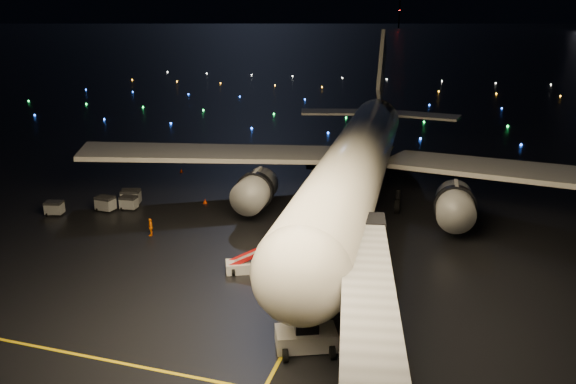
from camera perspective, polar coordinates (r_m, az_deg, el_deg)
name	(u,v)px	position (r m, az deg, el deg)	size (l,w,h in m)	color
ground	(422,50)	(337.43, 13.45, 13.83)	(2000.00, 2000.00, 0.00)	black
lane_centre	(346,235)	(56.10, 5.88, -4.41)	(0.25, 80.00, 0.02)	gold
lane_cross	(23,344)	(42.72, -25.31, -13.77)	(60.00, 0.25, 0.02)	gold
airliner	(361,124)	(63.46, 7.45, 6.89)	(65.41, 62.14, 18.53)	silver
pushback_tug	(306,335)	(38.05, 1.85, -14.30)	(3.97, 2.08, 1.89)	silver
belt_loader	(249,256)	(48.08, -3.96, -6.46)	(5.87, 1.60, 2.85)	silver
crew_c	(151,227)	(57.12, -13.78, -3.48)	(1.06, 0.44, 1.81)	orange
safety_cone_0	(284,216)	(60.27, -0.40, -2.46)	(0.44, 0.44, 0.50)	#E83000
safety_cone_1	(272,191)	(68.63, -1.68, 0.12)	(0.48, 0.48, 0.55)	#E83000
safety_cone_2	(205,201)	(65.64, -8.41, -0.92)	(0.46, 0.46, 0.52)	#E83000
safety_cone_3	(181,170)	(78.83, -10.79, 2.16)	(0.47, 0.47, 0.53)	#E83000
radio_mast	(400,2)	(780.42, 11.31, 18.37)	(1.80, 1.80, 64.00)	black
taxiway_lights	(369,98)	(145.22, 8.19, 9.39)	(164.00, 92.00, 0.36)	black
baggage_cart_0	(105,204)	(65.55, -18.05, -1.14)	(1.95, 1.37, 1.66)	gray
baggage_cart_1	(131,197)	(66.79, -15.67, -0.51)	(2.08, 1.46, 1.77)	gray
baggage_cart_2	(129,203)	(65.31, -15.87, -1.07)	(1.78, 1.25, 1.51)	gray
baggage_cart_3	(54,208)	(66.24, -22.65, -1.52)	(1.80, 1.26, 1.53)	gray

